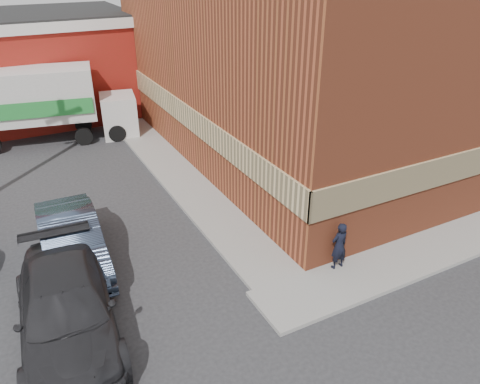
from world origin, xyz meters
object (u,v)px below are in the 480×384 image
man (339,246)px  sedan (72,242)px  brick_building (325,44)px  suv_b (67,309)px  box_truck (49,100)px

man → sedan: 7.96m
brick_building → suv_b: (-13.57, -8.27, -3.87)m
man → suv_b: bearing=-9.4°
brick_building → man: bearing=-123.1°
sedan → brick_building: bearing=24.2°
man → sedan: bearing=-32.3°
man → brick_building: bearing=-125.2°
man → sedan: (-6.88, 4.01, -0.08)m
man → sedan: man is taller
suv_b → sedan: bearing=82.3°
man → box_truck: bearing=-71.1°
suv_b → box_truck: (1.77, 14.13, 1.27)m
brick_building → box_truck: size_ratio=2.40×
brick_building → sedan: size_ratio=3.78×
brick_building → man: 11.68m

